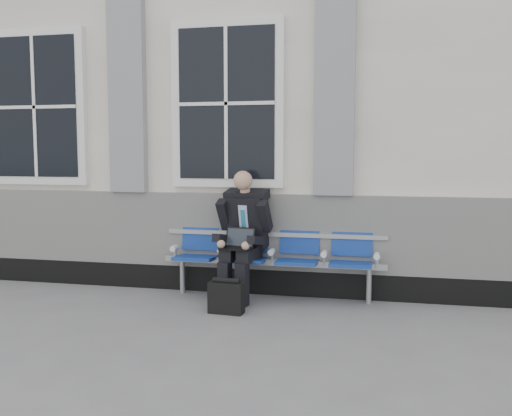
# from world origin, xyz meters

# --- Properties ---
(ground) EXTENTS (70.00, 70.00, 0.00)m
(ground) POSITION_xyz_m (0.00, 0.00, 0.00)
(ground) COLOR slate
(ground) RESTS_ON ground
(station_building) EXTENTS (14.40, 4.40, 4.49)m
(station_building) POSITION_xyz_m (-0.02, 3.47, 2.22)
(station_building) COLOR silver
(station_building) RESTS_ON ground
(bench) EXTENTS (2.60, 0.47, 0.91)m
(bench) POSITION_xyz_m (0.92, 1.32, 0.55)
(bench) COLOR #9EA0A3
(bench) RESTS_ON ground
(businessman) EXTENTS (0.64, 0.85, 1.48)m
(businessman) POSITION_xyz_m (0.61, 1.19, 0.79)
(businessman) COLOR black
(businessman) RESTS_ON ground
(briefcase) EXTENTS (0.38, 0.18, 0.38)m
(briefcase) POSITION_xyz_m (0.57, 0.58, 0.17)
(briefcase) COLOR black
(briefcase) RESTS_ON ground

